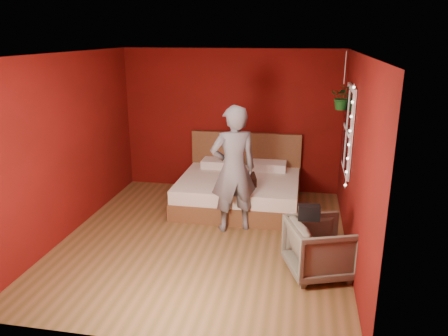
# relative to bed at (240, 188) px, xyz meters

# --- Properties ---
(floor) EXTENTS (4.50, 4.50, 0.00)m
(floor) POSITION_rel_bed_xyz_m (-0.30, -1.44, -0.29)
(floor) COLOR brown
(floor) RESTS_ON ground
(room_walls) EXTENTS (4.04, 4.54, 2.62)m
(room_walls) POSITION_rel_bed_xyz_m (-0.30, -1.44, 1.39)
(room_walls) COLOR #680D0A
(room_walls) RESTS_ON ground
(window) EXTENTS (0.05, 0.97, 1.27)m
(window) POSITION_rel_bed_xyz_m (1.67, -0.54, 1.21)
(window) COLOR white
(window) RESTS_ON room_walls
(fairy_lights) EXTENTS (0.04, 0.04, 1.45)m
(fairy_lights) POSITION_rel_bed_xyz_m (1.64, -1.06, 1.21)
(fairy_lights) COLOR silver
(fairy_lights) RESTS_ON room_walls
(bed) EXTENTS (2.02, 1.72, 1.11)m
(bed) POSITION_rel_bed_xyz_m (0.00, 0.00, 0.00)
(bed) COLOR brown
(bed) RESTS_ON ground
(person) EXTENTS (0.82, 0.70, 1.89)m
(person) POSITION_rel_bed_xyz_m (0.05, -1.01, 0.66)
(person) COLOR slate
(person) RESTS_ON ground
(armchair) EXTENTS (0.96, 0.95, 0.69)m
(armchair) POSITION_rel_bed_xyz_m (1.30, -2.09, 0.06)
(armchair) COLOR #666151
(armchair) RESTS_ON ground
(handbag) EXTENTS (0.27, 0.15, 0.19)m
(handbag) POSITION_rel_bed_xyz_m (1.14, -2.04, 0.49)
(handbag) COLOR black
(handbag) RESTS_ON armchair
(throw_pillow) EXTENTS (0.48, 0.48, 0.14)m
(throw_pillow) POSITION_rel_bed_xyz_m (0.11, -0.35, 0.29)
(throw_pillow) COLOR black
(throw_pillow) RESTS_ON bed
(hanging_plant) EXTENTS (0.40, 0.36, 0.86)m
(hanging_plant) POSITION_rel_bed_xyz_m (1.58, -0.23, 1.64)
(hanging_plant) COLOR silver
(hanging_plant) RESTS_ON room_walls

